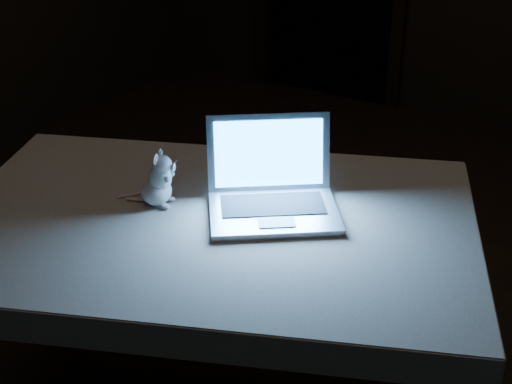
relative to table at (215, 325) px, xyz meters
The scene contains 5 objects.
floor 0.49m from the table, 83.75° to the left, with size 5.00×5.00×0.00m, color black.
table is the anchor object (origin of this frame).
tablecloth 0.33m from the table, 163.49° to the left, with size 1.42×0.94×0.09m, color beige, non-canonical shape.
laptop 0.51m from the table, 34.65° to the left, with size 0.35×0.30×0.24m, color #B2B1B6, non-canonical shape.
plush_mouse 0.47m from the table, behind, with size 0.12×0.12×0.16m, color silver, non-canonical shape.
Camera 1 is at (0.98, -1.76, 1.71)m, focal length 52.00 mm.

